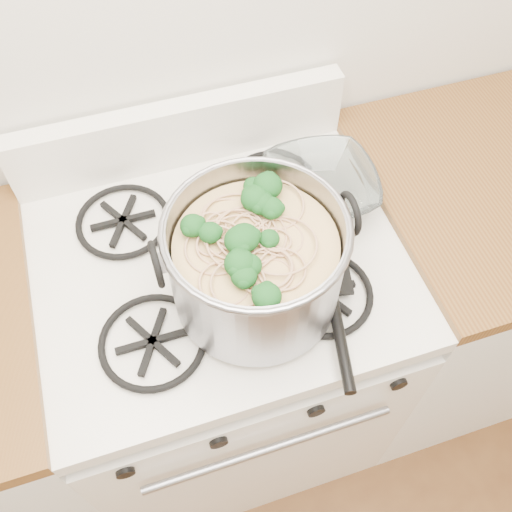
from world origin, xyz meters
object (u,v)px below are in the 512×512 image
(gas_range, at_px, (228,354))
(glass_bowl, at_px, (319,191))
(stock_pot, at_px, (256,263))
(spatula, at_px, (327,270))

(gas_range, relative_size, glass_bowl, 9.47)
(glass_bowl, bearing_deg, stock_pot, -136.88)
(stock_pot, bearing_deg, gas_range, 112.00)
(gas_range, height_order, spatula, spatula)
(spatula, relative_size, glass_bowl, 3.18)
(gas_range, xyz_separation_m, glass_bowl, (0.25, 0.08, 0.50))
(spatula, distance_m, glass_bowl, 0.20)
(gas_range, xyz_separation_m, stock_pot, (0.04, -0.11, 0.59))
(stock_pot, distance_m, glass_bowl, 0.30)
(stock_pot, relative_size, glass_bowl, 3.65)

